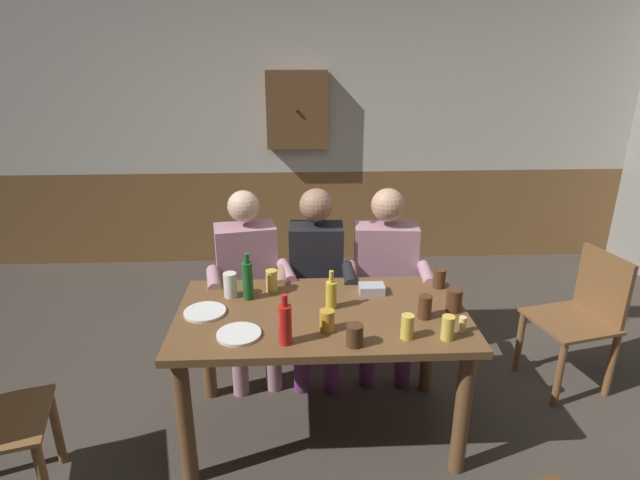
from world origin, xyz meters
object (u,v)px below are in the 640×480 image
Objects in this scene: dining_table at (322,332)px; table_candle at (462,324)px; pint_glass_0 at (355,335)px; wall_dart_cabinet at (297,110)px; condiment_caddy at (372,289)px; pint_glass_8 at (425,307)px; bottle_0 at (331,294)px; person_1 at (316,275)px; pint_glass_1 at (272,281)px; pint_glass_7 at (230,285)px; person_0 at (248,277)px; plate_0 at (239,334)px; pint_glass_2 at (327,321)px; pint_glass_6 at (439,278)px; bottle_1 at (285,323)px; pint_glass_4 at (407,327)px; person_2 at (386,272)px; bottle_2 at (248,280)px; pint_glass_3 at (448,328)px; plate_1 at (205,312)px; pint_glass_5 at (454,300)px; chair_empty_near_right at (581,316)px.

table_candle reaches higher than dining_table.
pint_glass_0 is 2.88m from wall_dart_cabinet.
condiment_caddy is 1.14× the size of pint_glass_8.
pint_glass_8 is at bearing -15.59° from bottle_0.
pint_glass_1 is (-0.27, -0.37, 0.14)m from person_1.
pint_glass_7 is at bearing 163.72° from bottle_0.
plate_0 is at bearing 81.12° from person_0.
pint_glass_8 reaches higher than pint_glass_2.
dining_table is 14.06× the size of pint_glass_2.
pint_glass_1 reaches higher than pint_glass_6.
bottle_1 is at bearing -122.23° from dining_table.
wall_dart_cabinet is at bearing 100.21° from pint_glass_4.
wall_dart_cabinet reaches higher than plate_0.
pint_glass_0 is at bearing -77.28° from bottle_0.
person_0 is at bearing 82.92° from pint_glass_7.
person_2 is 0.99m from bottle_2.
pint_glass_4 is at bearing -43.41° from bottle_0.
pint_glass_0 is at bearing -168.76° from pint_glass_4.
plate_0 is at bearing -176.15° from pint_glass_2.
condiment_caddy is 0.58m from pint_glass_3.
plate_0 is at bearing -49.28° from plate_1.
pint_glass_5 is 0.99× the size of pint_glass_8.
pint_glass_5 is at bearing -89.80° from pint_glass_6.
bottle_0 is 1.73× the size of pint_glass_8.
pint_glass_8 is (0.70, 0.21, -0.04)m from bottle_1.
bottle_0 is 0.63m from pint_glass_3.
bottle_1 is (-0.63, -0.94, 0.18)m from person_2.
pint_glass_1 is at bearing 140.61° from pint_glass_4.
bottle_1 is at bearing -91.72° from wall_dart_cabinet.
chair_empty_near_right is 7.31× the size of pint_glass_4.
plate_1 is 1.97× the size of pint_glass_6.
person_0 is 2.11m from chair_empty_near_right.
person_0 is 0.44m from pint_glass_1.
wall_dart_cabinet is (-0.15, 2.41, 0.68)m from bottle_0.
person_1 is 0.48m from pint_glass_1.
person_2 is 0.94m from pint_glass_4.
pint_glass_5 is at bearing 99.64° from chair_empty_near_right.
condiment_caddy is 0.82m from plate_0.
person_0 is 9.94× the size of pint_glass_8.
dining_table is at bearing -158.96° from pint_glass_6.
pint_glass_1 is at bearing 179.98° from pint_glass_6.
person_2 reaches higher than pint_glass_8.
bottle_0 is 0.57m from pint_glass_7.
chair_empty_near_right is 7.42× the size of pint_glass_3.
pint_glass_6 is (0.69, -0.37, 0.13)m from person_1.
condiment_caddy is 0.69m from bottle_1.
wall_dart_cabinet reaches higher than pint_glass_4.
bottle_2 reaches higher than pint_glass_1.
bottle_1 is at bearing -162.52° from pint_glass_5.
table_candle is 0.66× the size of pint_glass_4.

